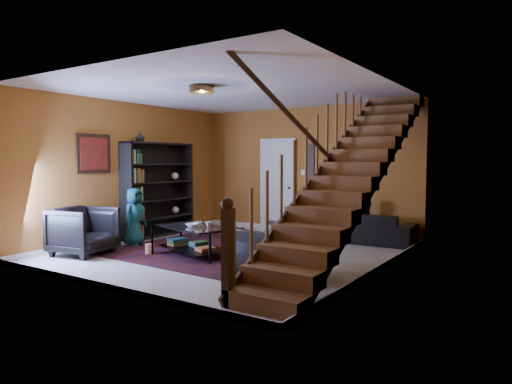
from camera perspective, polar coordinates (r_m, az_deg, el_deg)
floor at (r=8.08m, az=-2.93°, el=-7.62°), size 5.50×5.50×0.00m
room at (r=9.91m, az=-4.56°, el=-5.17°), size 5.50×5.50×5.50m
staircase at (r=6.87m, az=11.41°, el=2.01°), size 0.95×5.02×3.18m
bookshelf at (r=9.97m, az=-12.06°, el=0.10°), size 0.35×1.80×2.00m
door at (r=10.59m, az=2.77°, el=0.74°), size 0.82×0.05×2.05m
framed_picture at (r=9.10m, az=-19.64°, el=4.54°), size 0.04×0.74×0.74m
wall_hanging at (r=10.17m, az=6.92°, el=3.54°), size 0.14×0.03×0.90m
ceiling_fixture at (r=7.37m, az=-6.80°, el=12.65°), size 0.40×0.40×0.10m
rug at (r=8.58m, az=-4.78°, el=-6.89°), size 3.22×3.64×0.02m
sofa at (r=9.33m, az=13.11°, el=-4.31°), size 2.05×0.86×0.59m
armchair_left at (r=8.39m, az=-20.77°, el=-4.57°), size 1.05×1.03×0.83m
armchair_right at (r=6.64m, az=2.09°, el=-7.20°), size 1.04×1.15×0.67m
person_adult_a at (r=9.92m, az=6.00°, el=-4.33°), size 0.50×0.36×1.29m
person_adult_b at (r=9.39m, az=13.21°, el=-4.87°), size 0.67×0.55×1.29m
person_child at (r=8.95m, az=-14.94°, el=-3.04°), size 0.44×0.59×1.11m
coffee_table at (r=7.84m, az=-7.73°, el=-5.81°), size 1.50×1.15×0.51m
cup_a at (r=7.74m, az=-7.21°, el=-4.02°), size 0.15×0.15×0.09m
cup_b at (r=7.72m, az=-5.99°, el=-4.04°), size 0.11×0.11×0.09m
bowl at (r=7.77m, az=-7.91°, el=-4.12°), size 0.25×0.25×0.06m
vase at (r=9.62m, az=-14.30°, el=6.67°), size 0.18×0.18×0.19m
popcorn_bucket at (r=8.11m, az=-13.17°, el=-6.93°), size 0.16×0.16×0.17m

